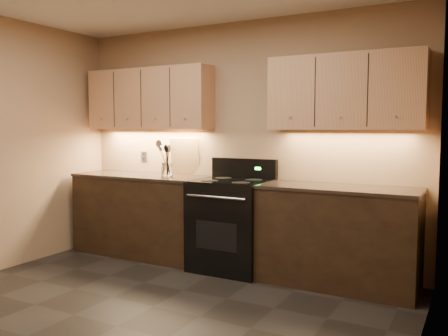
{
  "coord_description": "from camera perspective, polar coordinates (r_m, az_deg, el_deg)",
  "views": [
    {
      "loc": [
        2.33,
        -2.6,
        1.47
      ],
      "look_at": [
        0.11,
        1.45,
        1.08
      ],
      "focal_mm": 38.0,
      "sensor_mm": 36.0,
      "label": 1
    }
  ],
  "objects": [
    {
      "name": "floor",
      "position": [
        3.79,
        -12.73,
        -18.07
      ],
      "size": [
        4.0,
        4.0,
        0.0
      ],
      "primitive_type": "plane",
      "color": "black",
      "rests_on": "ground"
    },
    {
      "name": "wall_back",
      "position": [
        5.16,
        1.84,
        2.99
      ],
      "size": [
        4.0,
        0.04,
        2.6
      ],
      "primitive_type": "cube",
      "color": "#9D7C5C",
      "rests_on": "ground"
    },
    {
      "name": "wall_right",
      "position": [
        2.63,
        21.42,
        0.8
      ],
      "size": [
        0.04,
        4.0,
        2.6
      ],
      "primitive_type": "cube",
      "color": "#9D7C5C",
      "rests_on": "ground"
    },
    {
      "name": "counter_left",
      "position": [
        5.59,
        -9.76,
        -5.53
      ],
      "size": [
        1.62,
        0.62,
        0.93
      ],
      "color": "black",
      "rests_on": "ground"
    },
    {
      "name": "counter_right",
      "position": [
        4.57,
        13.51,
        -7.97
      ],
      "size": [
        1.46,
        0.62,
        0.93
      ],
      "color": "black",
      "rests_on": "ground"
    },
    {
      "name": "stove",
      "position": [
        4.94,
        0.96,
        -6.69
      ],
      "size": [
        0.76,
        0.68,
        1.14
      ],
      "color": "black",
      "rests_on": "ground"
    },
    {
      "name": "upper_cab_left",
      "position": [
        5.63,
        -9.0,
        8.18
      ],
      "size": [
        1.6,
        0.3,
        0.7
      ],
      "primitive_type": "cube",
      "color": "tan",
      "rests_on": "wall_back"
    },
    {
      "name": "upper_cab_right",
      "position": [
        4.61,
        14.34,
        8.83
      ],
      "size": [
        1.44,
        0.3,
        0.7
      ],
      "primitive_type": "cube",
      "color": "tan",
      "rests_on": "wall_back"
    },
    {
      "name": "outlet_plate",
      "position": [
        5.87,
        -9.6,
        1.4
      ],
      "size": [
        0.08,
        0.01,
        0.12
      ],
      "primitive_type": "cube",
      "color": "#B2B5BA",
      "rests_on": "wall_back"
    },
    {
      "name": "utensil_crock",
      "position": [
        5.22,
        -6.9,
        -0.31
      ],
      "size": [
        0.13,
        0.13,
        0.15
      ],
      "color": "white",
      "rests_on": "counter_left"
    },
    {
      "name": "cutting_board",
      "position": [
        5.46,
        -4.7,
        1.42
      ],
      "size": [
        0.36,
        0.18,
        0.43
      ],
      "primitive_type": "cube",
      "rotation": [
        0.19,
        0.0,
        0.24
      ],
      "color": "#D9B075",
      "rests_on": "counter_left"
    },
    {
      "name": "wooden_spoon",
      "position": [
        5.22,
        -7.31,
        0.92
      ],
      "size": [
        0.11,
        0.1,
        0.34
      ],
      "primitive_type": null,
      "rotation": [
        -0.12,
        0.16,
        0.07
      ],
      "color": "#D9B075",
      "rests_on": "utensil_crock"
    },
    {
      "name": "black_spoon",
      "position": [
        5.23,
        -6.71,
        1.01
      ],
      "size": [
        0.11,
        0.16,
        0.36
      ],
      "primitive_type": null,
      "rotation": [
        0.27,
        0.15,
        -0.14
      ],
      "color": "black",
      "rests_on": "utensil_crock"
    },
    {
      "name": "black_turner",
      "position": [
        5.18,
        -6.89,
        0.88
      ],
      "size": [
        0.13,
        0.18,
        0.34
      ],
      "primitive_type": null,
      "rotation": [
        -0.29,
        -0.06,
        0.22
      ],
      "color": "black",
      "rests_on": "utensil_crock"
    },
    {
      "name": "steel_spatula",
      "position": [
        5.2,
        -6.63,
        1.0
      ],
      "size": [
        0.2,
        0.12,
        0.37
      ],
      "primitive_type": null,
      "rotation": [
        0.11,
        -0.32,
        -0.15
      ],
      "color": "silver",
      "rests_on": "utensil_crock"
    },
    {
      "name": "steel_skimmer",
      "position": [
        5.19,
        -6.64,
        1.23
      ],
      "size": [
        0.23,
        0.1,
        0.4
      ],
      "primitive_type": null,
      "rotation": [
        0.04,
        -0.36,
        -0.09
      ],
      "color": "silver",
      "rests_on": "utensil_crock"
    }
  ]
}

